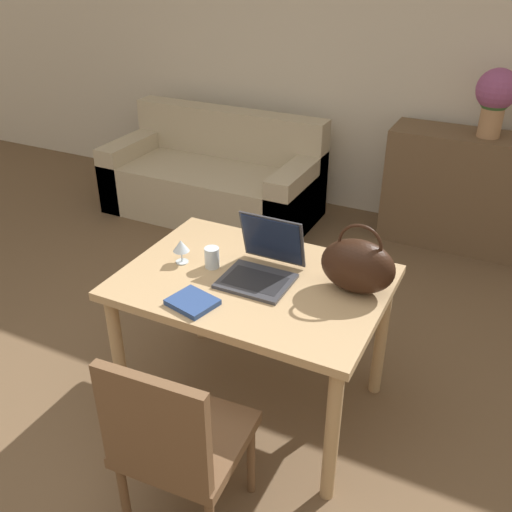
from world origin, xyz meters
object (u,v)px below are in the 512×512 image
at_px(laptop, 264,261).
at_px(handbag, 358,265).
at_px(couch, 215,180).
at_px(drinking_glass, 212,257).
at_px(wine_glass, 181,247).
at_px(flower_vase, 496,96).
at_px(chair, 176,440).

xyz_separation_m(laptop, handbag, (0.41, 0.06, 0.05)).
xyz_separation_m(couch, handbag, (1.77, -1.81, 0.58)).
xyz_separation_m(drinking_glass, wine_glass, (-0.15, -0.03, 0.03)).
xyz_separation_m(couch, drinking_glass, (1.11, -1.92, 0.51)).
bearing_deg(wine_glass, couch, 116.35).
height_order(handbag, flower_vase, flower_vase).
relative_size(chair, couch, 0.50).
xyz_separation_m(couch, laptop, (1.36, -1.87, 0.53)).
height_order(laptop, handbag, handbag).
xyz_separation_m(chair, laptop, (-0.03, 0.81, 0.32)).
xyz_separation_m(drinking_glass, handbag, (0.66, 0.10, 0.07)).
bearing_deg(couch, flower_vase, 7.91).
distance_m(handbag, flower_vase, 2.13).
bearing_deg(chair, couch, 113.94).
relative_size(chair, drinking_glass, 8.95).
relative_size(drinking_glass, flower_vase, 0.21).
height_order(drinking_glass, handbag, handbag).
xyz_separation_m(chair, couch, (-1.39, 2.68, -0.20)).
bearing_deg(flower_vase, couch, -172.09).
relative_size(handbag, flower_vase, 0.70).
xyz_separation_m(couch, flower_vase, (2.04, 0.28, 0.86)).
height_order(laptop, flower_vase, flower_vase).
height_order(drinking_glass, wine_glass, wine_glass).
distance_m(chair, couch, 3.03).
relative_size(laptop, handbag, 1.04).
distance_m(wine_glass, handbag, 0.82).
xyz_separation_m(laptop, wine_glass, (-0.39, -0.07, 0.01)).
xyz_separation_m(chair, flower_vase, (0.65, 2.97, 0.66)).
bearing_deg(handbag, couch, 134.31).
xyz_separation_m(wine_glass, flower_vase, (1.08, 2.23, 0.32)).
bearing_deg(chair, laptop, 88.99).
bearing_deg(flower_vase, handbag, -97.37).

